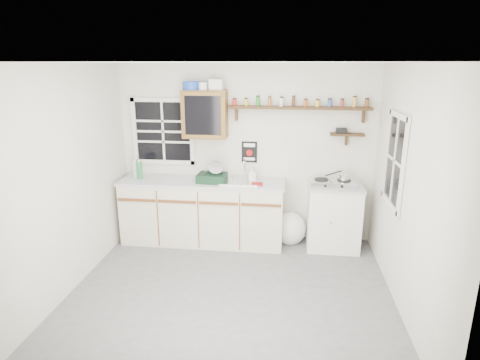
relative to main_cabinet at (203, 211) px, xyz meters
name	(u,v)px	position (x,y,z in m)	size (l,w,h in m)	color
room	(230,186)	(0.58, -1.30, 0.79)	(3.64, 3.24, 2.54)	#525254
main_cabinet	(203,211)	(0.00, 0.00, 0.00)	(2.31, 0.63, 0.92)	beige
right_cabinet	(333,216)	(1.83, 0.03, -0.01)	(0.73, 0.57, 0.91)	silver
sink	(240,181)	(0.54, 0.01, 0.47)	(0.52, 0.44, 0.29)	silver
upper_cabinet	(205,114)	(0.03, 0.14, 1.36)	(0.60, 0.32, 0.65)	brown
upper_cabinet_clutter	(201,85)	(-0.01, 0.14, 1.75)	(0.55, 0.24, 0.14)	#1A42AB
spice_shelf	(300,107)	(1.32, 0.21, 1.47)	(1.91, 0.18, 0.35)	black
secondary_shelf	(345,134)	(1.94, 0.22, 1.12)	(0.45, 0.16, 0.24)	black
warning_sign	(249,152)	(0.63, 0.29, 0.82)	(0.22, 0.02, 0.30)	black
window_back	(163,131)	(-0.62, 0.29, 1.09)	(0.93, 0.03, 0.98)	black
window_right	(395,161)	(2.37, -0.75, 0.99)	(0.03, 0.78, 1.08)	black
water_bottles	(138,170)	(-0.93, 0.01, 0.58)	(0.15, 0.12, 0.27)	#A9BBC6
dish_rack	(213,175)	(0.17, -0.06, 0.55)	(0.41, 0.31, 0.29)	black
soap_bottle	(252,173)	(0.69, 0.06, 0.56)	(0.09, 0.10, 0.21)	white
rag	(257,184)	(0.78, -0.13, 0.47)	(0.15, 0.13, 0.02)	maroon
hotplate	(332,183)	(1.79, 0.01, 0.49)	(0.61, 0.35, 0.09)	silver
saucepan	(344,177)	(1.93, 0.01, 0.57)	(0.31, 0.24, 0.15)	silver
trash_bag	(290,228)	(1.24, 0.10, -0.25)	(0.44, 0.40, 0.50)	silver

